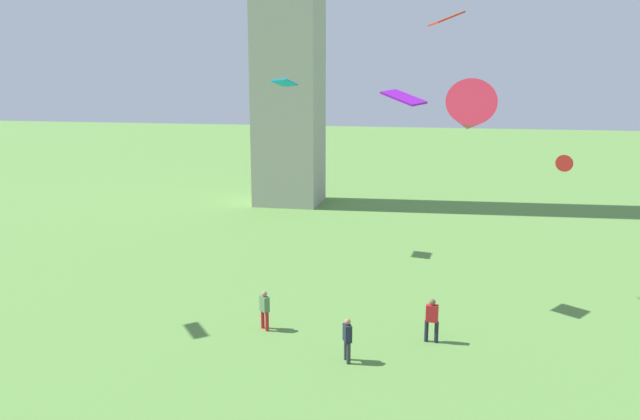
# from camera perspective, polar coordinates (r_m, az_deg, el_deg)

# --- Properties ---
(person_0) EXTENTS (0.48, 0.47, 1.64)m
(person_0) POSITION_cam_1_polar(r_m,az_deg,el_deg) (26.86, -4.85, -8.49)
(person_0) COLOR red
(person_0) RESTS_ON ground_plane
(person_2) EXTENTS (0.54, 0.31, 1.75)m
(person_2) POSITION_cam_1_polar(r_m,az_deg,el_deg) (25.93, 9.72, -9.23)
(person_2) COLOR #1E2333
(person_2) RESTS_ON ground_plane
(person_4) EXTENTS (0.40, 0.49, 1.65)m
(person_4) POSITION_cam_1_polar(r_m,az_deg,el_deg) (23.97, 2.40, -11.03)
(person_4) COLOR #2D3338
(person_4) RESTS_ON ground_plane
(kite_flying_0) EXTENTS (2.03, 1.81, 0.67)m
(kite_flying_0) POSITION_cam_1_polar(r_m,az_deg,el_deg) (28.51, 7.31, 9.69)
(kite_flying_0) COLOR purple
(kite_flying_1) EXTENTS (1.66, 1.56, 0.66)m
(kite_flying_1) POSITION_cam_1_polar(r_m,az_deg,el_deg) (30.70, 10.96, 16.04)
(kite_flying_1) COLOR red
(kite_flying_2) EXTENTS (1.61, 2.67, 2.37)m
(kite_flying_2) POSITION_cam_1_polar(r_m,az_deg,el_deg) (21.49, 12.87, 7.99)
(kite_flying_2) COLOR red
(kite_flying_3) EXTENTS (1.11, 1.35, 0.89)m
(kite_flying_3) POSITION_cam_1_polar(r_m,az_deg,el_deg) (30.92, 20.71, 4.07)
(kite_flying_3) COLOR red
(kite_flying_4) EXTENTS (1.32, 1.60, 0.48)m
(kite_flying_4) POSITION_cam_1_polar(r_m,az_deg,el_deg) (37.38, -3.11, 11.01)
(kite_flying_4) COLOR #0691DB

